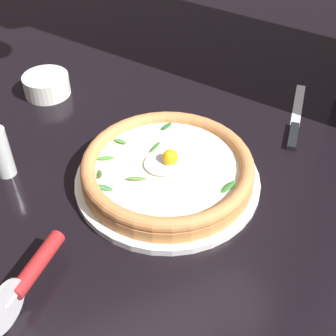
% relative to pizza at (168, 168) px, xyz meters
% --- Properties ---
extents(ground_plane, '(2.40, 2.40, 0.03)m').
position_rel_pizza_xyz_m(ground_plane, '(0.00, -0.03, -0.05)').
color(ground_plane, black).
rests_on(ground_plane, ground).
extents(pizza_plate, '(0.31, 0.31, 0.01)m').
position_rel_pizza_xyz_m(pizza_plate, '(-0.00, 0.00, -0.03)').
color(pizza_plate, white).
rests_on(pizza_plate, ground).
extents(pizza, '(0.28, 0.28, 0.05)m').
position_rel_pizza_xyz_m(pizza, '(0.00, 0.00, 0.00)').
color(pizza, '#D78F4B').
rests_on(pizza, pizza_plate).
extents(side_bowl, '(0.10, 0.10, 0.04)m').
position_rel_pizza_xyz_m(side_bowl, '(0.11, -0.35, -0.01)').
color(side_bowl, white).
rests_on(side_bowl, ground).
extents(pizza_cutter, '(0.12, 0.12, 0.07)m').
position_rel_pizza_xyz_m(pizza_cutter, '(0.25, 0.12, 0.01)').
color(pizza_cutter, silver).
rests_on(pizza_cutter, ground).
extents(table_knife, '(0.17, 0.18, 0.01)m').
position_rel_pizza_xyz_m(table_knife, '(-0.29, -0.04, -0.03)').
color(table_knife, silver).
rests_on(table_knife, ground).
extents(pepper_shaker, '(0.03, 0.03, 0.09)m').
position_rel_pizza_xyz_m(pepper_shaker, '(0.24, -0.14, 0.01)').
color(pepper_shaker, silver).
rests_on(pepper_shaker, ground).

